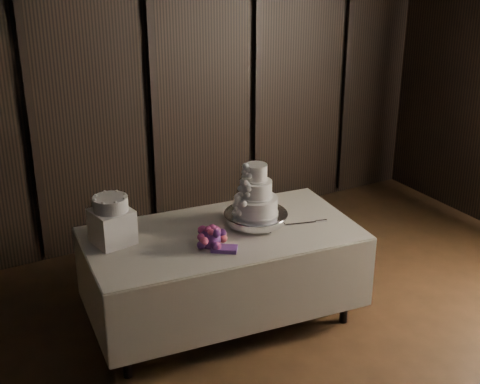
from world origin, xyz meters
name	(u,v)px	position (x,y,z in m)	size (l,w,h in m)	color
room	(430,231)	(0.00, 0.00, 1.50)	(6.08, 7.08, 3.08)	black
display_table	(223,273)	(-0.17, 1.83, 0.42)	(2.09, 1.25, 0.76)	beige
cake_stand	(256,219)	(0.12, 1.83, 0.81)	(0.48, 0.48, 0.09)	silver
wedding_cake	(254,196)	(0.09, 1.81, 1.00)	(0.37, 0.32, 0.39)	white
bouquet	(210,237)	(-0.34, 1.69, 0.82)	(0.29, 0.39, 0.19)	#B73D66
box_pedestal	(112,226)	(-0.92, 2.07, 0.89)	(0.26, 0.26, 0.25)	white
small_cake	(110,204)	(-0.92, 2.07, 1.06)	(0.25, 0.25, 0.10)	white
cake_knife	(298,224)	(0.39, 1.67, 0.77)	(0.37, 0.02, 0.01)	silver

